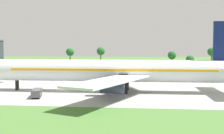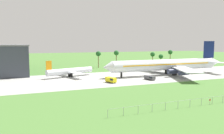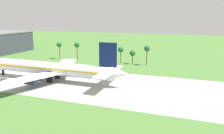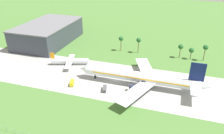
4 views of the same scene
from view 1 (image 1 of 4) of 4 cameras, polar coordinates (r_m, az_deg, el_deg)
ground_plane at (r=80.17m, az=-9.85°, el=-4.61°), size 600.00×600.00×0.00m
taxiway_strip at (r=80.17m, az=-9.85°, el=-4.60°), size 320.00×44.00×0.02m
jet_airliner at (r=75.33m, az=1.27°, el=-0.81°), size 75.77×56.71×18.63m
fuel_truck at (r=69.09m, az=-15.06°, el=-5.14°), size 3.37×6.17×1.97m
palm_tree_row at (r=122.18m, az=7.26°, el=2.54°), size 64.71×3.60×12.17m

